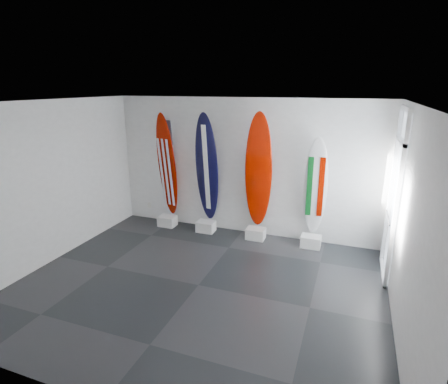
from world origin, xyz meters
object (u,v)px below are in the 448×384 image
at_px(surfboard_italy, 315,187).
at_px(surfboard_usa, 167,166).
at_px(surfboard_swiss, 259,171).
at_px(surfboard_navy, 207,168).

bearing_deg(surfboard_italy, surfboard_usa, 176.36).
bearing_deg(surfboard_swiss, surfboard_usa, 169.65).
distance_m(surfboard_usa, surfboard_swiss, 2.19).
bearing_deg(surfboard_italy, surfboard_swiss, 176.36).
relative_size(surfboard_navy, surfboard_italy, 1.19).
relative_size(surfboard_usa, surfboard_italy, 1.18).
distance_m(surfboard_navy, surfboard_swiss, 1.18).
relative_size(surfboard_navy, surfboard_swiss, 0.98).
bearing_deg(surfboard_swiss, surfboard_navy, 169.65).
height_order(surfboard_usa, surfboard_italy, surfboard_usa).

